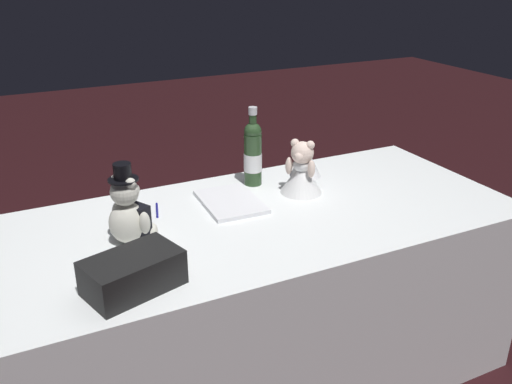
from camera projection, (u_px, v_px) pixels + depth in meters
The scene contains 8 objects.
ground_plane at pixel (256, 372), 2.38m from camera, with size 12.00×12.00×0.00m, color black.
reception_table at pixel (256, 300), 2.23m from camera, with size 2.03×0.88×0.75m, color white.
teddy_bear_groom at pixel (129, 212), 1.86m from camera, with size 0.17×0.16×0.29m.
teddy_bear_bride at pixel (303, 169), 2.26m from camera, with size 0.22×0.22×0.23m.
champagne_bottle at pixel (253, 153), 2.32m from camera, with size 0.08×0.08×0.34m.
signing_pen at pixel (157, 210), 2.12m from camera, with size 0.04×0.13×0.01m.
gift_case_black at pixel (133, 273), 1.61m from camera, with size 0.31×0.24×0.11m.
guestbook at pixel (231, 202), 2.18m from camera, with size 0.22×0.30×0.02m, color white.
Camera 1 is at (-0.82, -1.68, 1.66)m, focal length 38.50 mm.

